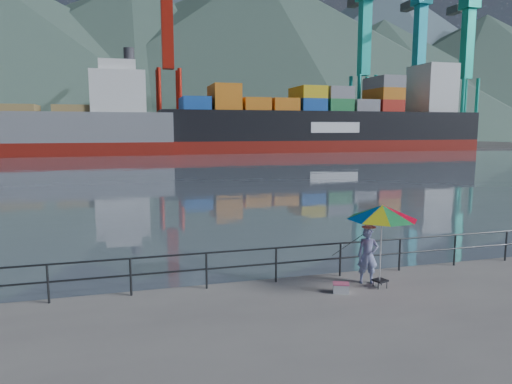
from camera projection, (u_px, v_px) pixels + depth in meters
The scene contains 13 objects.
harbor_water at pixel (140, 143), 135.27m from camera, with size 500.00×280.00×0.00m, color slate.
far_dock at pixel (189, 148), 102.58m from camera, with size 200.00×40.00×0.40m, color #514F4C.
guardrail at pixel (242, 267), 12.72m from camera, with size 22.00×0.06×1.03m.
mountains at pixel (218, 61), 214.78m from camera, with size 600.00×332.80×80.00m.
port_cranes at pixel (292, 73), 97.30m from camera, with size 116.00×28.00×38.40m.
container_stacks at pixel (292, 135), 108.67m from camera, with size 58.00×5.40×7.80m.
fisherman at pixel (368, 256), 12.87m from camera, with size 0.58×0.38×1.60m, color navy.
beach_umbrella at pixel (382, 212), 12.28m from camera, with size 2.39×2.39×2.32m.
folding_stool at pixel (380, 283), 12.59m from camera, with size 0.42×0.42×0.22m.
cooler_bag at pixel (341, 288), 12.18m from camera, with size 0.41×0.27×0.24m, color silver.
fishing_rod at pixel (348, 273), 13.83m from camera, with size 0.02×0.02×1.88m, color black.
bulk_carrier at pixel (34, 129), 75.84m from camera, with size 49.23×8.52×14.50m.
container_ship at pixel (332, 121), 92.16m from camera, with size 65.09×10.85×18.10m.
Camera 1 is at (-2.89, -10.26, 4.37)m, focal length 32.00 mm.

